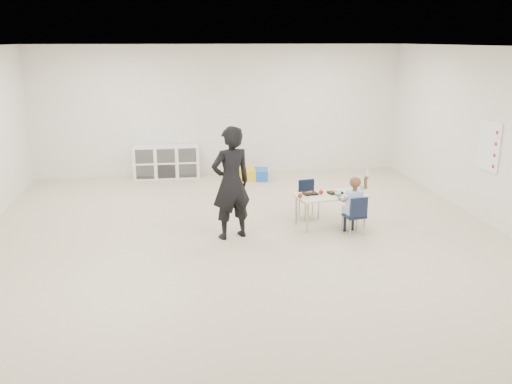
{
  "coord_description": "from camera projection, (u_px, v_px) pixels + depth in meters",
  "views": [
    {
      "loc": [
        -0.97,
        -7.29,
        2.9
      ],
      "look_at": [
        0.1,
        -0.13,
        0.85
      ],
      "focal_mm": 38.0,
      "sensor_mm": 36.0,
      "label": 1
    }
  ],
  "objects": [
    {
      "name": "chair_near",
      "position": [
        354.0,
        215.0,
        8.26
      ],
      "size": [
        0.35,
        0.33,
        0.62
      ],
      "primitive_type": null,
      "rotation": [
        0.0,
        0.0,
        0.18
      ],
      "color": "black",
      "rests_on": "ground"
    },
    {
      "name": "apple_far",
      "position": [
        300.0,
        196.0,
        8.41
      ],
      "size": [
        0.07,
        0.07,
        0.07
      ],
      "primitive_type": "sphere",
      "color": "#9A1D0E",
      "rests_on": "table"
    },
    {
      "name": "cubby_shelf",
      "position": [
        166.0,
        162.0,
        11.67
      ],
      "size": [
        1.4,
        0.4,
        0.7
      ],
      "primitive_type": "cube",
      "color": "white",
      "rests_on": "ground"
    },
    {
      "name": "milk_carton",
      "position": [
        338.0,
        193.0,
        8.5
      ],
      "size": [
        0.08,
        0.08,
        0.1
      ],
      "primitive_type": "cube",
      "rotation": [
        0.0,
        0.0,
        0.18
      ],
      "color": "white",
      "rests_on": "table"
    },
    {
      "name": "bin_yellow",
      "position": [
        246.0,
        174.0,
        11.55
      ],
      "size": [
        0.4,
        0.5,
        0.24
      ],
      "primitive_type": "cube",
      "rotation": [
        0.0,
        0.0,
        -0.06
      ],
      "color": "gold",
      "rests_on": "ground"
    },
    {
      "name": "lunch_tray_far",
      "position": [
        310.0,
        193.0,
        8.61
      ],
      "size": [
        0.25,
        0.2,
        0.03
      ],
      "primitive_type": "cube",
      "rotation": [
        0.0,
        0.0,
        0.18
      ],
      "color": "black",
      "rests_on": "table"
    },
    {
      "name": "room",
      "position": [
        248.0,
        152.0,
        7.48
      ],
      "size": [
        9.0,
        9.02,
        2.8
      ],
      "color": "beige",
      "rests_on": "ground"
    },
    {
      "name": "bread_roll",
      "position": [
        350.0,
        192.0,
        8.63
      ],
      "size": [
        0.09,
        0.09,
        0.07
      ],
      "primitive_type": "ellipsoid",
      "color": "tan",
      "rests_on": "table"
    },
    {
      "name": "rules_poster",
      "position": [
        489.0,
        146.0,
        8.66
      ],
      "size": [
        0.02,
        0.6,
        0.8
      ],
      "primitive_type": "cube",
      "color": "white",
      "rests_on": "room"
    },
    {
      "name": "lunch_tray_near",
      "position": [
        335.0,
        192.0,
        8.67
      ],
      "size": [
        0.25,
        0.2,
        0.03
      ],
      "primitive_type": "cube",
      "rotation": [
        0.0,
        0.0,
        0.18
      ],
      "color": "black",
      "rests_on": "table"
    },
    {
      "name": "table",
      "position": [
        330.0,
        210.0,
        8.68
      ],
      "size": [
        1.21,
        0.76,
        0.52
      ],
      "rotation": [
        0.0,
        0.0,
        0.18
      ],
      "color": "beige",
      "rests_on": "ground"
    },
    {
      "name": "bin_red",
      "position": [
        234.0,
        174.0,
        11.63
      ],
      "size": [
        0.37,
        0.45,
        0.2
      ],
      "primitive_type": "cube",
      "rotation": [
        0.0,
        0.0,
        0.12
      ],
      "color": "#AF111A",
      "rests_on": "ground"
    },
    {
      "name": "child",
      "position": [
        355.0,
        204.0,
        8.21
      ],
      "size": [
        0.48,
        0.48,
        0.98
      ],
      "primitive_type": null,
      "rotation": [
        0.0,
        0.0,
        0.18
      ],
      "color": "#AEC2EC",
      "rests_on": "chair_near"
    },
    {
      "name": "apple_near",
      "position": [
        321.0,
        192.0,
        8.61
      ],
      "size": [
        0.07,
        0.07,
        0.07
      ],
      "primitive_type": "sphere",
      "color": "#9A1D0E",
      "rests_on": "table"
    },
    {
      "name": "bin_blue",
      "position": [
        259.0,
        174.0,
        11.56
      ],
      "size": [
        0.44,
        0.52,
        0.23
      ],
      "primitive_type": "cube",
      "rotation": [
        0.0,
        0.0,
        -0.17
      ],
      "color": "blue",
      "rests_on": "ground"
    },
    {
      "name": "adult",
      "position": [
        231.0,
        183.0,
        7.99
      ],
      "size": [
        0.72,
        0.6,
        1.7
      ],
      "primitive_type": "imported",
      "rotation": [
        0.0,
        0.0,
        3.49
      ],
      "color": "black",
      "rests_on": "ground"
    },
    {
      "name": "chair_far",
      "position": [
        309.0,
        199.0,
        9.08
      ],
      "size": [
        0.35,
        0.33,
        0.62
      ],
      "primitive_type": null,
      "rotation": [
        0.0,
        0.0,
        0.18
      ],
      "color": "black",
      "rests_on": "ground"
    }
  ]
}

